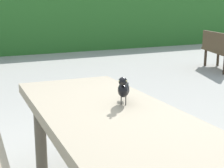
{
  "coord_description": "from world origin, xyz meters",
  "views": [
    {
      "loc": [
        -0.73,
        -1.78,
        1.31
      ],
      "look_at": [
        0.24,
        0.03,
        0.84
      ],
      "focal_mm": 52.34,
      "sensor_mm": 36.0,
      "label": 1
    }
  ],
  "objects": [
    {
      "name": "picnic_table_foreground",
      "position": [
        0.11,
        -0.14,
        0.56
      ],
      "size": [
        1.81,
        1.85,
        0.74
      ],
      "color": "gray",
      "rests_on": "ground"
    },
    {
      "name": "bird_grackle",
      "position": [
        0.23,
        -0.12,
        0.84
      ],
      "size": [
        0.19,
        0.25,
        0.18
      ],
      "color": "black",
      "rests_on": "picnic_table_foreground"
    },
    {
      "name": "park_bench_side",
      "position": [
        4.74,
        3.46,
        0.49
      ],
      "size": [
        0.97,
        1.46,
        0.84
      ],
      "color": "brown",
      "rests_on": "ground"
    }
  ]
}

